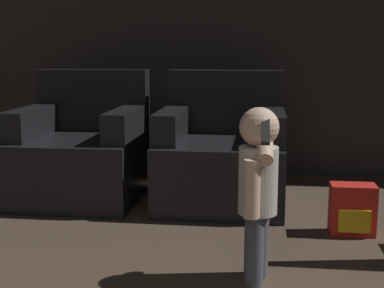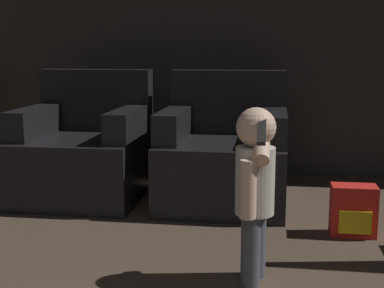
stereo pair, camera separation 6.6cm
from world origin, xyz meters
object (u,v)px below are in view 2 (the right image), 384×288
(armchair_left, at_px, (85,152))
(toy_backpack, at_px, (353,211))
(armchair_right, at_px, (224,156))
(person_toddler, at_px, (255,181))

(armchair_left, xyz_separation_m, toy_backpack, (1.77, -0.57, -0.17))
(armchair_right, distance_m, person_toddler, 1.30)
(person_toddler, distance_m, toy_backpack, 0.94)
(person_toddler, xyz_separation_m, toy_backpack, (0.54, 0.69, -0.33))
(armchair_right, relative_size, person_toddler, 1.12)
(toy_backpack, bearing_deg, person_toddler, -127.93)
(armchair_left, distance_m, person_toddler, 1.78)
(armchair_right, bearing_deg, toy_backpack, -35.80)
(armchair_right, bearing_deg, armchair_left, -179.56)
(person_toddler, bearing_deg, toy_backpack, 155.72)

